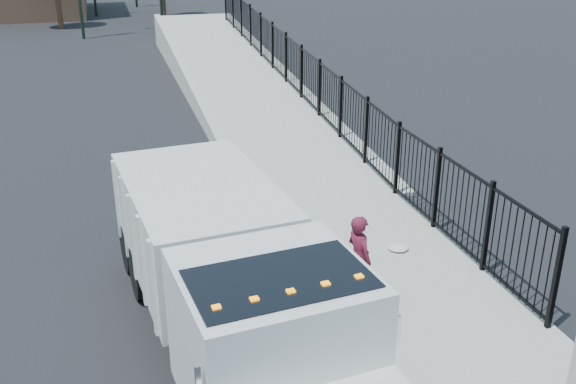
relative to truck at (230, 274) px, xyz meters
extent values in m
plane|color=black|center=(1.58, 1.04, -1.41)|extent=(120.00, 120.00, 0.00)
cube|color=#9E998E|center=(3.51, -0.96, -1.35)|extent=(3.55, 12.00, 0.12)
cube|color=#ADAAA3|center=(1.58, -0.96, -1.33)|extent=(0.30, 12.00, 0.16)
cube|color=#9E998E|center=(3.71, 17.04, -1.41)|extent=(3.95, 24.06, 3.19)
cube|color=black|center=(5.13, 13.04, -0.51)|extent=(0.10, 28.00, 1.80)
cube|color=black|center=(-0.04, 0.37, -0.88)|extent=(1.67, 6.62, 0.21)
cube|color=silver|center=(0.20, -1.84, 0.08)|extent=(2.48, 2.36, 1.93)
cube|color=black|center=(0.23, -2.08, 0.66)|extent=(2.24, 1.48, 0.82)
cube|color=silver|center=(-0.18, 1.61, 0.08)|extent=(2.74, 4.28, 1.64)
cube|color=silver|center=(-0.89, -2.93, 0.52)|extent=(0.06, 0.06, 0.34)
cube|color=silver|center=(1.50, -2.66, 0.52)|extent=(0.06, 0.06, 0.34)
cube|color=orange|center=(-0.60, -2.51, 1.07)|extent=(0.10, 0.09, 0.06)
cube|color=orange|center=(-0.17, -2.46, 1.07)|extent=(0.10, 0.09, 0.06)
cube|color=orange|center=(0.26, -2.41, 1.07)|extent=(0.10, 0.09, 0.06)
cube|color=orange|center=(0.70, -2.37, 1.07)|extent=(0.10, 0.09, 0.06)
cube|color=orange|center=(1.13, -2.32, 1.07)|extent=(0.10, 0.09, 0.06)
cylinder|color=black|center=(-1.25, 2.08, -0.93)|extent=(0.41, 0.99, 0.96)
cylinder|color=black|center=(0.77, 2.30, -0.93)|extent=(0.41, 0.99, 0.96)
cylinder|color=black|center=(-1.36, 3.13, -0.93)|extent=(0.41, 0.99, 0.96)
cylinder|color=black|center=(0.65, 3.35, -0.93)|extent=(0.41, 0.99, 0.96)
imported|color=maroon|center=(2.41, 0.74, -0.48)|extent=(0.52, 0.67, 1.62)
ellipsoid|color=silver|center=(3.92, 2.27, -1.24)|extent=(0.44, 0.44, 0.11)
cylinder|color=#382314|center=(-3.98, 36.82, 0.19)|extent=(0.36, 0.36, 3.20)
camera|label=1|loc=(-1.47, -8.39, 4.89)|focal=40.00mm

